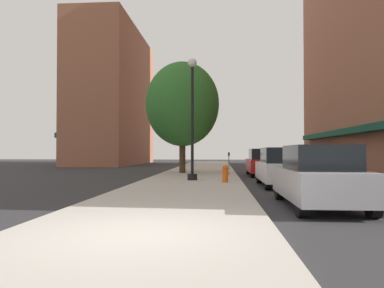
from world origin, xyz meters
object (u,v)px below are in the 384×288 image
fire_hydrant (225,173)px  car_red (263,163)px  lamppost (192,116)px  car_silver (319,177)px  parking_meter_near (229,159)px  tree_near (182,104)px  car_white (281,168)px

fire_hydrant → car_red: size_ratio=0.18×
lamppost → car_silver: lamppost is taller
parking_meter_near → tree_near: size_ratio=0.18×
fire_hydrant → car_white: (2.38, -0.49, 0.29)m
parking_meter_near → car_red: car_red is taller
parking_meter_near → tree_near: 6.17m
lamppost → car_white: lamppost is taller
tree_near → car_red: size_ratio=1.68×
lamppost → car_white: (3.95, -1.78, -2.39)m
lamppost → tree_near: 6.50m
car_silver → car_white: size_ratio=1.00×
car_red → car_silver: bearing=-87.8°
lamppost → car_red: (3.95, 5.13, -2.39)m
fire_hydrant → car_silver: size_ratio=0.18×
parking_meter_near → car_silver: size_ratio=0.30×
fire_hydrant → car_white: bearing=-11.6°
car_red → lamppost: bearing=-125.4°
car_silver → car_red: 12.95m
parking_meter_near → car_silver: (1.95, -17.99, -0.14)m
fire_hydrant → lamppost: bearing=140.4°
parking_meter_near → car_red: size_ratio=0.30×
parking_meter_near → car_silver: car_silver is taller
parking_meter_near → car_white: car_white is taller
fire_hydrant → tree_near: 8.98m
car_red → fire_hydrant: bearing=-108.2°
car_silver → car_white: (0.00, 6.03, 0.00)m
fire_hydrant → car_silver: 6.95m
car_white → lamppost: bearing=153.5°
parking_meter_near → tree_near: bearing=-128.4°
car_white → parking_meter_near: bearing=97.1°
lamppost → parking_meter_near: bearing=78.9°
lamppost → car_silver: (3.95, -7.82, -2.39)m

